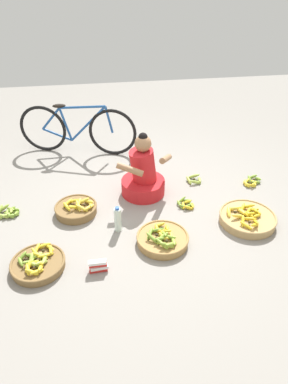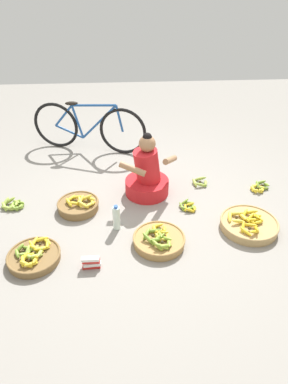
{
  "view_description": "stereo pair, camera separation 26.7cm",
  "coord_description": "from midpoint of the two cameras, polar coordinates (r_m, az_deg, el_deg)",
  "views": [
    {
      "loc": [
        -0.46,
        -3.04,
        2.29
      ],
      "look_at": [
        0.0,
        -0.2,
        0.35
      ],
      "focal_mm": 31.46,
      "sensor_mm": 36.0,
      "label": 1
    },
    {
      "loc": [
        -0.19,
        -3.07,
        2.29
      ],
      "look_at": [
        0.0,
        -0.2,
        0.35
      ],
      "focal_mm": 31.46,
      "sensor_mm": 36.0,
      "label": 2
    }
  ],
  "objects": [
    {
      "name": "ground_plane",
      "position": [
        3.83,
        -2.47,
        -2.74
      ],
      "size": [
        10.0,
        10.0,
        0.0
      ],
      "primitive_type": "plane",
      "color": "gray"
    },
    {
      "name": "vendor_woman_front",
      "position": [
        3.95,
        -2.07,
        2.82
      ],
      "size": [
        0.7,
        0.54,
        0.79
      ],
      "color": "red",
      "rests_on": "ground"
    },
    {
      "name": "bicycle_leaning",
      "position": [
        4.97,
        -12.83,
        10.24
      ],
      "size": [
        1.65,
        0.52,
        0.73
      ],
      "color": "black",
      "rests_on": "ground"
    },
    {
      "name": "banana_basket_near_vendor",
      "position": [
        3.35,
        0.88,
        -7.97
      ],
      "size": [
        0.52,
        0.52,
        0.16
      ],
      "color": "#A87F47",
      "rests_on": "ground"
    },
    {
      "name": "banana_basket_front_left",
      "position": [
        3.3,
        -19.84,
        -11.36
      ],
      "size": [
        0.49,
        0.49,
        0.15
      ],
      "color": "brown",
      "rests_on": "ground"
    },
    {
      "name": "banana_basket_back_left",
      "position": [
        3.72,
        15.17,
        -4.31
      ],
      "size": [
        0.6,
        0.6,
        0.17
      ],
      "color": "tan",
      "rests_on": "ground"
    },
    {
      "name": "banana_basket_front_center",
      "position": [
        3.82,
        -13.38,
        -2.79
      ],
      "size": [
        0.47,
        0.47,
        0.17
      ],
      "color": "brown",
      "rests_on": "ground"
    },
    {
      "name": "loose_bananas_front_right",
      "position": [
        4.41,
        16.17,
        1.66
      ],
      "size": [
        0.26,
        0.24,
        0.09
      ],
      "color": "olive",
      "rests_on": "ground"
    },
    {
      "name": "loose_bananas_mid_left",
      "position": [
        4.06,
        -23.88,
        -3.2
      ],
      "size": [
        0.29,
        0.24,
        0.1
      ],
      "color": "#9EB747",
      "rests_on": "ground"
    },
    {
      "name": "loose_bananas_near_bicycle",
      "position": [
        3.86,
        5.22,
        -2.13
      ],
      "size": [
        0.2,
        0.22,
        0.08
      ],
      "color": "gold",
      "rests_on": "ground"
    },
    {
      "name": "loose_bananas_mid_right",
      "position": [
        4.31,
        6.8,
        2.07
      ],
      "size": [
        0.2,
        0.2,
        0.09
      ],
      "color": "#9EB747",
      "rests_on": "ground"
    },
    {
      "name": "water_bottle",
      "position": [
        3.47,
        -6.68,
        -4.71
      ],
      "size": [
        0.08,
        0.08,
        0.29
      ],
      "color": "silver",
      "rests_on": "ground"
    },
    {
      "name": "packet_carton_stack",
      "position": [
        3.12,
        -10.25,
        -12.3
      ],
      "size": [
        0.17,
        0.07,
        0.12
      ],
      "color": "red",
      "rests_on": "ground"
    }
  ]
}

